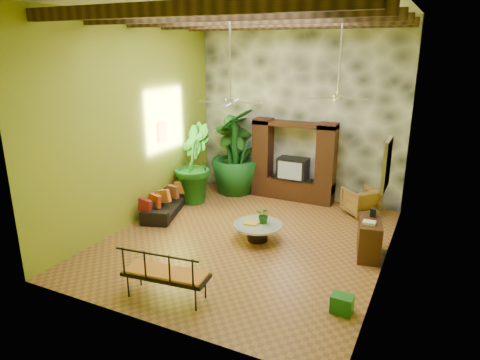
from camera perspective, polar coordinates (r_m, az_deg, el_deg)
The scene contains 23 objects.
ground at distance 9.96m, azimuth 0.90°, elevation -7.96°, with size 7.00×7.00×0.00m, color brown.
ceiling at distance 9.04m, azimuth 1.06°, elevation 22.07°, with size 6.00×7.00×0.02m, color silver.
back_wall at distance 12.39m, azimuth 7.91°, elevation 9.01°, with size 6.00×0.02×5.00m, color #ACAA27.
left_wall at distance 10.77m, azimuth -13.78°, elevation 7.45°, with size 0.02×7.00×5.00m, color #ACAA27.
right_wall at distance 8.39m, azimuth 19.94°, elevation 4.24°, with size 0.02×7.00×5.00m, color #ACAA27.
stone_accent_wall at distance 12.34m, azimuth 7.82°, elevation 8.98°, with size 5.98×0.10×4.98m, color #383B3F.
ceiling_beams at distance 9.02m, azimuth 1.06°, elevation 20.67°, with size 5.95×5.36×0.22m.
entertainment_center at distance 12.37m, azimuth 7.09°, elevation 1.76°, with size 2.40×0.55×2.30m.
ceiling_fan_front at distance 8.78m, azimuth -1.33°, elevation 11.76°, with size 1.28×1.28×1.86m.
ceiling_fan_back at distance 9.66m, azimuth 12.95°, elevation 11.84°, with size 1.28×1.28×1.86m.
wall_art_mask at distance 11.59m, azimuth -10.36°, elevation 6.32°, with size 0.06×0.32×0.55m, color orange.
wall_art_painting at distance 7.86m, azimuth 18.99°, elevation 2.00°, with size 0.06×0.70×0.90m, color #244C85.
sofa at distance 11.52m, azimuth -10.04°, elevation -3.20°, with size 1.83×0.72×0.54m, color black.
wicker_armchair at distance 11.75m, azimuth 15.78°, elevation -2.72°, with size 0.77×0.79×0.72m, color olive.
tall_plant_a at distance 13.05m, azimuth -0.73°, elevation 3.36°, with size 1.17×0.79×2.22m, color #255D18.
tall_plant_b at distance 12.16m, azimuth -6.37°, elevation 2.25°, with size 1.23×0.99×2.23m, color #1B6920.
tall_plant_c at distance 12.77m, azimuth -0.70°, elevation 3.85°, with size 1.44×1.44×2.56m, color #17581D.
coffee_table at distance 9.84m, azimuth 2.37°, elevation -6.65°, with size 1.13×1.13×0.40m.
centerpiece_plant at distance 9.77m, azimuth 3.23°, elevation -4.70°, with size 0.35×0.30×0.38m, color #1F5F19.
yellow_tray at distance 9.77m, azimuth 1.46°, elevation -5.80°, with size 0.31×0.22×0.03m, color yellow.
iron_bench at distance 7.65m, azimuth -10.21°, elevation -12.02°, with size 1.59×0.73×0.57m.
side_console at distance 9.48m, azimuth 16.85°, elevation -7.43°, with size 0.45×1.00×0.80m, color #361B11.
green_bin at distance 7.60m, azimuth 13.44°, elevation -15.77°, with size 0.36×0.27×0.31m, color #1F7424.
Camera 1 is at (3.79, -8.17, 4.24)m, focal length 32.00 mm.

